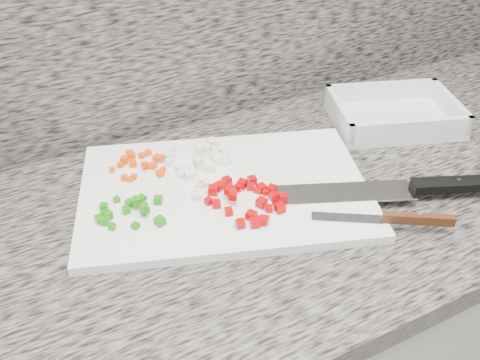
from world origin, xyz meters
name	(u,v)px	position (x,y,z in m)	size (l,w,h in m)	color
countertop	(226,219)	(0.00, 1.44, 0.88)	(3.96, 0.64, 0.04)	#66615A
cutting_board	(224,190)	(0.02, 1.48, 0.91)	(0.49, 0.33, 0.02)	white
carrot_pile	(140,163)	(-0.09, 1.61, 0.92)	(0.11, 0.10, 0.02)	#FD4C05
onion_pile	(205,158)	(0.02, 1.57, 0.92)	(0.12, 0.11, 0.03)	white
green_pepper_pile	(129,211)	(-0.15, 1.48, 0.92)	(0.11, 0.10, 0.02)	#1E7C0B
red_pepper_pile	(247,198)	(0.03, 1.43, 0.92)	(0.13, 0.14, 0.02)	#BE0206
garlic_pile	(204,189)	(-0.02, 1.49, 0.92)	(0.05, 0.05, 0.01)	#F4E4BC
chef_knife	(418,187)	(0.31, 1.32, 0.92)	(0.38, 0.20, 0.02)	silver
paring_knife	(400,219)	(0.22, 1.27, 0.92)	(0.20, 0.13, 0.02)	silver
tray	(394,115)	(0.44, 1.54, 0.92)	(0.30, 0.26, 0.05)	silver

